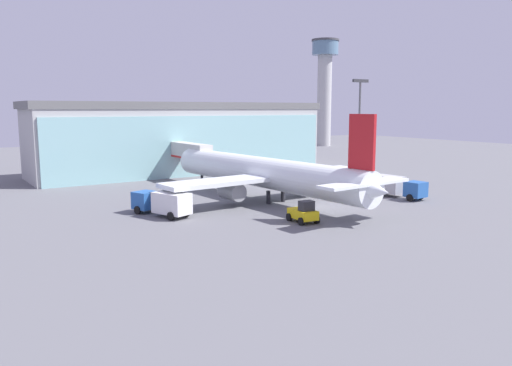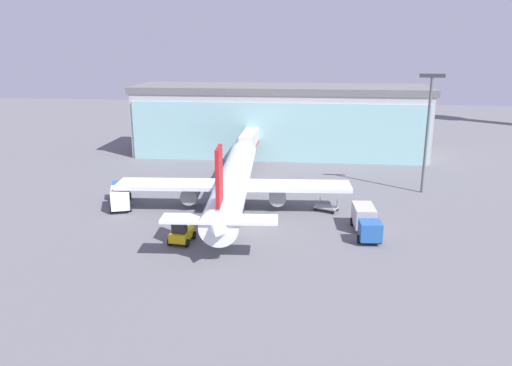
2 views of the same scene
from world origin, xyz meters
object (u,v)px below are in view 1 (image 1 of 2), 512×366
at_px(fuel_truck, 397,186).
at_px(safety_cone_wingtip, 139,208).
at_px(jet_bridge, 188,152).
at_px(safety_cone_nose, 309,210).
at_px(control_tower, 325,82).
at_px(airplane, 265,173).
at_px(catering_truck, 163,202).
at_px(baggage_cart, 337,189).
at_px(pushback_tug, 303,213).
at_px(apron_light_mast, 359,119).

relative_size(fuel_truck, safety_cone_wingtip, 13.59).
distance_m(jet_bridge, safety_cone_nose, 29.87).
distance_m(control_tower, safety_cone_wingtip, 106.79).
xyz_separation_m(airplane, catering_truck, (-14.24, -1.97, -1.98)).
distance_m(jet_bridge, catering_truck, 26.51).
bearing_deg(airplane, baggage_cart, -97.08).
relative_size(fuel_truck, pushback_tug, 2.26).
bearing_deg(jet_bridge, control_tower, -56.52).
bearing_deg(catering_truck, apron_light_mast, -94.86).
bearing_deg(jet_bridge, baggage_cart, -151.26).
xyz_separation_m(catering_truck, fuel_truck, (30.02, -5.16, 0.00)).
height_order(control_tower, apron_light_mast, control_tower).
bearing_deg(control_tower, catering_truck, -138.51).
bearing_deg(catering_truck, control_tower, -69.95).
bearing_deg(baggage_cart, pushback_tug, -119.60).
bearing_deg(safety_cone_nose, apron_light_mast, 36.81).
height_order(catering_truck, safety_cone_nose, catering_truck).
relative_size(control_tower, catering_truck, 4.21).
xyz_separation_m(airplane, baggage_cart, (11.54, -0.35, -2.95)).
height_order(control_tower, baggage_cart, control_tower).
bearing_deg(catering_truck, safety_cone_wingtip, -3.92).
bearing_deg(safety_cone_nose, safety_cone_wingtip, 145.72).
relative_size(control_tower, baggage_cart, 10.04).
height_order(airplane, baggage_cart, airplane).
distance_m(control_tower, apron_light_mast, 72.59).
xyz_separation_m(jet_bridge, safety_cone_nose, (1.37, -29.52, -4.38)).
bearing_deg(control_tower, apron_light_mast, -124.76).
height_order(catering_truck, fuel_truck, same).
bearing_deg(airplane, pushback_tug, 159.62).
bearing_deg(jet_bridge, safety_cone_nose, -179.48).
relative_size(airplane, safety_cone_nose, 70.79).
height_order(fuel_truck, pushback_tug, fuel_truck).
bearing_deg(safety_cone_nose, fuel_truck, 5.65).
relative_size(catering_truck, fuel_truck, 1.02).
relative_size(control_tower, fuel_truck, 4.28).
height_order(jet_bridge, baggage_cart, jet_bridge).
xyz_separation_m(control_tower, baggage_cart, (-54.13, -69.05, -19.02)).
distance_m(baggage_cart, safety_cone_wingtip, 27.17).
bearing_deg(control_tower, safety_cone_nose, -130.22).
height_order(fuel_truck, safety_cone_wingtip, fuel_truck).
bearing_deg(baggage_cart, apron_light_mast, 58.53).
distance_m(airplane, safety_cone_wingtip, 15.98).
bearing_deg(fuel_truck, safety_cone_wingtip, -111.76).
distance_m(airplane, catering_truck, 14.52).
xyz_separation_m(apron_light_mast, airplane, (-24.67, -9.61, -6.31)).
xyz_separation_m(jet_bridge, fuel_truck, (16.91, -27.98, -3.19)).
relative_size(fuel_truck, baggage_cart, 2.34).
height_order(fuel_truck, baggage_cart, fuel_truck).
height_order(jet_bridge, safety_cone_nose, jet_bridge).
bearing_deg(baggage_cart, catering_truck, -155.05).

